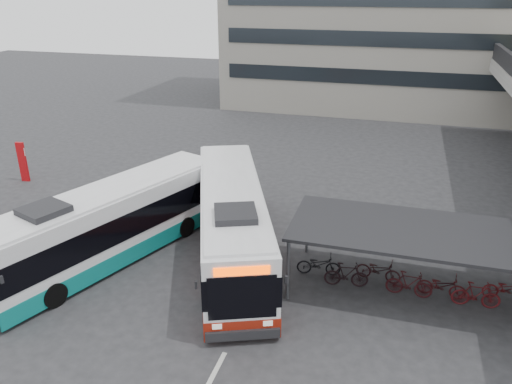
# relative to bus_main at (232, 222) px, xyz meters

# --- Properties ---
(ground) EXTENTS (120.00, 120.00, 0.00)m
(ground) POSITION_rel_bus_main_xyz_m (-0.74, -3.63, -1.57)
(ground) COLOR #28282B
(ground) RESTS_ON ground
(bike_shelter) EXTENTS (10.00, 4.00, 2.54)m
(bike_shelter) POSITION_rel_bus_main_xyz_m (7.73, -0.63, -0.27)
(bike_shelter) COLOR #595B60
(bike_shelter) RESTS_ON ground
(road_markings) EXTENTS (0.15, 7.60, 0.01)m
(road_markings) POSITION_rel_bus_main_xyz_m (1.76, -6.63, -1.57)
(road_markings) COLOR beige
(road_markings) RESTS_ON ground
(bus_main) EXTENTS (6.64, 11.54, 3.39)m
(bus_main) POSITION_rel_bus_main_xyz_m (0.00, 0.00, 0.00)
(bus_main) COLOR white
(bus_main) RESTS_ON ground
(bus_teal) EXTENTS (6.06, 11.32, 3.30)m
(bus_teal) POSITION_rel_bus_main_xyz_m (-4.71, -1.51, -0.04)
(bus_teal) COLOR white
(bus_teal) RESTS_ON ground
(pedestrian) EXTENTS (0.43, 0.65, 1.76)m
(pedestrian) POSITION_rel_bus_main_xyz_m (-6.63, -1.65, -0.69)
(pedestrian) COLOR black
(pedestrian) RESTS_ON ground
(sign_totem_north) EXTENTS (0.51, 0.19, 2.35)m
(sign_totem_north) POSITION_rel_bus_main_xyz_m (-14.41, 4.77, -0.36)
(sign_totem_north) COLOR #B30B0F
(sign_totem_north) RESTS_ON ground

